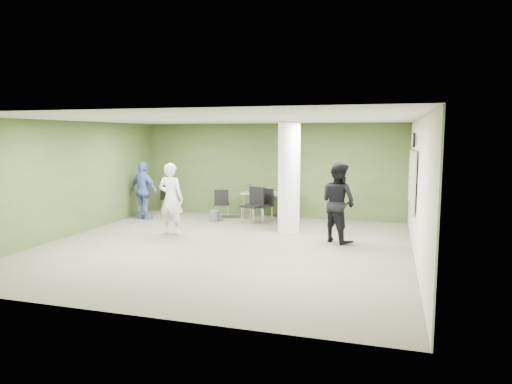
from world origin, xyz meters
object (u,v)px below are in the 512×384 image
(man_blue, at_px, (144,191))
(folding_table, at_px, (270,194))
(chair_back_left, at_px, (168,196))
(woman_white, at_px, (171,199))
(man_black, at_px, (338,202))

(man_blue, bearing_deg, folding_table, -147.82)
(chair_back_left, bearing_deg, woman_white, 143.27)
(woman_white, height_order, man_black, man_black)
(chair_back_left, bearing_deg, man_blue, 105.82)
(folding_table, xyz_separation_m, woman_white, (-1.85, -2.66, 0.16))
(folding_table, bearing_deg, man_black, -42.38)
(man_blue, bearing_deg, woman_white, 151.45)
(folding_table, height_order, man_blue, man_blue)
(folding_table, bearing_deg, man_blue, -158.02)
(chair_back_left, xyz_separation_m, man_black, (5.55, -2.38, 0.38))
(folding_table, xyz_separation_m, man_black, (2.24, -2.35, 0.20))
(man_black, bearing_deg, chair_back_left, 14.59)
(man_black, distance_m, man_blue, 5.86)
(chair_back_left, xyz_separation_m, man_blue, (-0.18, -1.16, 0.31))
(man_black, relative_size, man_blue, 1.09)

